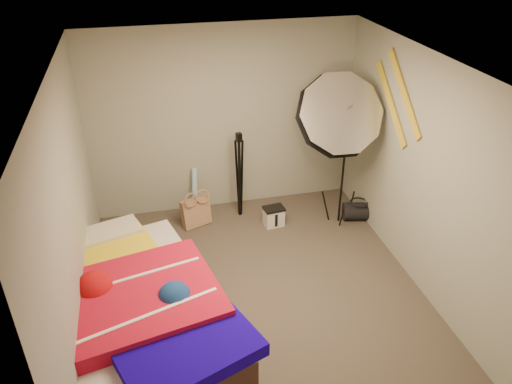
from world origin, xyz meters
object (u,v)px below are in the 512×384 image
object	(u,v)px
wrapping_roll	(195,191)
camera_tripod	(239,170)
bed	(132,309)
photo_umbrella	(338,116)
duffel_bag	(358,211)
tote_bag	(196,212)
camera_case	(274,217)

from	to	relation	value
wrapping_roll	camera_tripod	bearing A→B (deg)	-22.77
bed	photo_umbrella	world-z (taller)	photo_umbrella
wrapping_roll	duffel_bag	bearing A→B (deg)	-19.14
wrapping_roll	duffel_bag	distance (m)	2.23
tote_bag	wrapping_roll	bearing A→B (deg)	63.06
duffel_bag	camera_tripod	size ratio (longest dim) A/B	0.33
tote_bag	photo_umbrella	size ratio (longest dim) A/B	0.18
tote_bag	camera_tripod	size ratio (longest dim) A/B	0.32
camera_case	wrapping_roll	bearing A→B (deg)	141.22
duffel_bag	bed	world-z (taller)	bed
camera_case	bed	bearing A→B (deg)	-146.06
bed	photo_umbrella	distance (m)	3.12
camera_case	duffel_bag	distance (m)	1.15
camera_case	photo_umbrella	bearing A→B (deg)	-23.77
tote_bag	photo_umbrella	bearing A→B (deg)	-36.34
camera_case	duffel_bag	size ratio (longest dim) A/B	0.63
camera_tripod	duffel_bag	bearing A→B (deg)	-17.70
camera_case	camera_tripod	xyz separation A→B (m)	(-0.38, 0.36, 0.57)
duffel_bag	photo_umbrella	size ratio (longest dim) A/B	0.18
photo_umbrella	camera_case	bearing A→B (deg)	162.64
wrapping_roll	camera_tripod	size ratio (longest dim) A/B	0.53
bed	camera_tripod	xyz separation A→B (m)	(1.46, 1.92, 0.36)
wrapping_roll	camera_tripod	world-z (taller)	camera_tripod
tote_bag	photo_umbrella	distance (m)	2.22
wrapping_roll	camera_case	xyz separation A→B (m)	(0.96, -0.61, -0.19)
tote_bag	camera_tripod	distance (m)	0.80
tote_bag	bed	world-z (taller)	bed
tote_bag	photo_umbrella	xyz separation A→B (m)	(1.69, -0.47, 1.37)
wrapping_roll	photo_umbrella	world-z (taller)	photo_umbrella
tote_bag	camera_case	bearing A→B (deg)	-35.04
camera_tripod	tote_bag	bearing A→B (deg)	-169.86
photo_umbrella	wrapping_roll	bearing A→B (deg)	153.48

